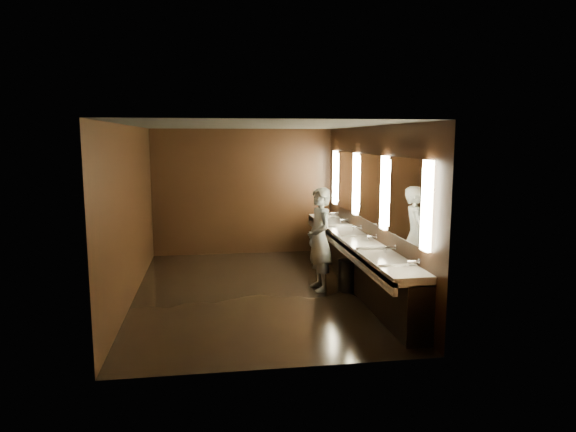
% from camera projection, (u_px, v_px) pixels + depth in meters
% --- Properties ---
extents(floor, '(6.00, 6.00, 0.00)m').
position_uv_depth(floor, '(255.00, 291.00, 8.77)').
color(floor, black).
rests_on(floor, ground).
extents(ceiling, '(4.00, 6.00, 0.02)m').
position_uv_depth(ceiling, '(254.00, 125.00, 8.35)').
color(ceiling, '#2D2D2B').
rests_on(ceiling, wall_back).
extents(wall_back, '(4.00, 0.02, 2.80)m').
position_uv_depth(wall_back, '(243.00, 192.00, 11.49)').
color(wall_back, black).
rests_on(wall_back, floor).
extents(wall_front, '(4.00, 0.02, 2.80)m').
position_uv_depth(wall_front, '(278.00, 248.00, 5.62)').
color(wall_front, black).
rests_on(wall_front, floor).
extents(wall_left, '(0.02, 6.00, 2.80)m').
position_uv_depth(wall_left, '(131.00, 213.00, 8.26)').
color(wall_left, black).
rests_on(wall_left, floor).
extents(wall_right, '(0.02, 6.00, 2.80)m').
position_uv_depth(wall_right, '(370.00, 208.00, 8.85)').
color(wall_right, black).
rests_on(wall_right, floor).
extents(sink_counter, '(0.55, 5.40, 1.01)m').
position_uv_depth(sink_counter, '(357.00, 260.00, 8.96)').
color(sink_counter, black).
rests_on(sink_counter, floor).
extents(mirror_band, '(0.06, 5.03, 1.15)m').
position_uv_depth(mirror_band, '(369.00, 188.00, 8.80)').
color(mirror_band, '#FFEEB9').
rests_on(mirror_band, wall_right).
extents(person, '(0.51, 0.70, 1.77)m').
position_uv_depth(person, '(319.00, 239.00, 8.76)').
color(person, '#7C9AB9').
rests_on(person, floor).
extents(trash_bin, '(0.36, 0.36, 0.53)m').
position_uv_depth(trash_bin, '(348.00, 275.00, 8.79)').
color(trash_bin, black).
rests_on(trash_bin, floor).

